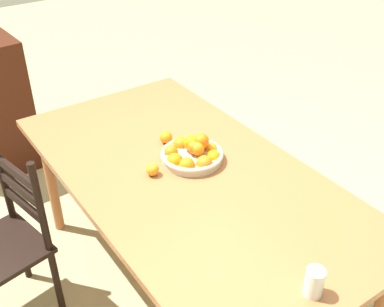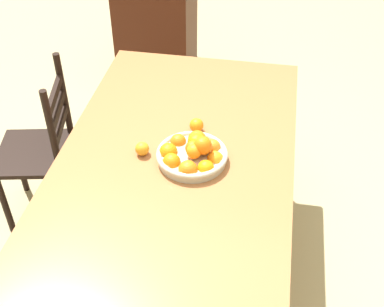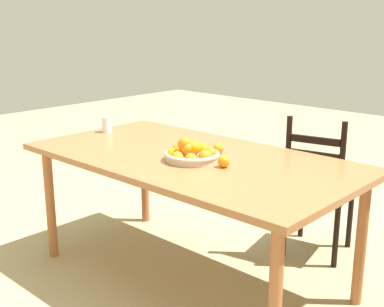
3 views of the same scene
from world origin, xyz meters
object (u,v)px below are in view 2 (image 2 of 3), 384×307
(fruit_bowl, at_px, (193,153))
(orange_loose_1, at_px, (197,125))
(cabinet, at_px, (158,22))
(chair_near_window, at_px, (43,151))
(dining_table, at_px, (172,182))
(orange_loose_0, at_px, (142,149))

(fruit_bowl, xyz_separation_m, orange_loose_1, (0.21, 0.02, -0.01))
(cabinet, bearing_deg, orange_loose_1, -164.42)
(chair_near_window, xyz_separation_m, fruit_bowl, (-0.31, -0.88, 0.37))
(chair_near_window, distance_m, cabinet, 1.60)
(fruit_bowl, bearing_deg, dining_table, 134.80)
(orange_loose_1, bearing_deg, chair_near_window, 83.73)
(chair_near_window, height_order, orange_loose_1, chair_near_window)
(cabinet, distance_m, orange_loose_1, 1.79)
(fruit_bowl, bearing_deg, orange_loose_1, 5.18)
(chair_near_window, xyz_separation_m, cabinet, (1.57, -0.29, 0.04))
(dining_table, bearing_deg, cabinet, 14.91)
(chair_near_window, height_order, fruit_bowl, chair_near_window)
(fruit_bowl, relative_size, orange_loose_1, 4.76)
(dining_table, distance_m, orange_loose_0, 0.19)
(dining_table, relative_size, cabinet, 1.97)
(fruit_bowl, relative_size, orange_loose_0, 5.04)
(cabinet, relative_size, orange_loose_1, 15.15)
(chair_near_window, xyz_separation_m, orange_loose_0, (-0.30, -0.66, 0.36))
(orange_loose_0, relative_size, orange_loose_1, 0.94)
(fruit_bowl, bearing_deg, orange_loose_0, 88.78)
(dining_table, relative_size, fruit_bowl, 6.29)
(orange_loose_0, distance_m, orange_loose_1, 0.29)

